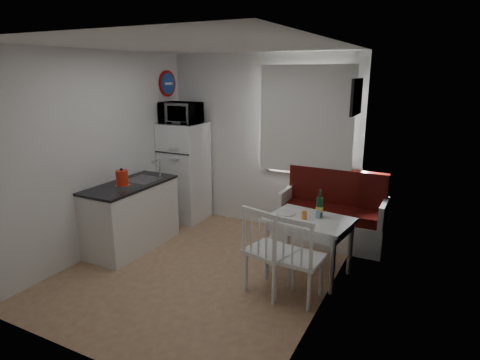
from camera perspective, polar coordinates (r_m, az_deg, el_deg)
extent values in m
cube|color=#9E7254|center=(5.02, -5.45, -12.57)|extent=(3.00, 3.50, 0.02)
cube|color=white|center=(4.45, -6.33, 18.52)|extent=(3.00, 3.50, 0.02)
cube|color=white|center=(6.08, 3.10, 5.39)|extent=(3.00, 0.02, 2.60)
cube|color=white|center=(3.29, -22.53, -4.35)|extent=(3.00, 0.02, 2.60)
cube|color=white|center=(5.51, -19.14, 3.53)|extent=(0.02, 3.50, 2.60)
cube|color=white|center=(3.98, 12.65, -0.26)|extent=(0.02, 3.50, 2.60)
cube|color=white|center=(5.76, 9.46, 7.93)|extent=(1.22, 0.06, 1.47)
cube|color=white|center=(5.69, 9.27, 8.35)|extent=(1.35, 0.02, 1.50)
cube|color=white|center=(5.64, -15.14, -5.09)|extent=(0.60, 1.30, 0.86)
cube|color=black|center=(5.50, -15.47, -0.64)|extent=(0.62, 1.32, 0.03)
cube|color=#99999E|center=(5.68, -13.61, -0.39)|extent=(0.40, 0.40, 0.10)
cylinder|color=silver|center=(5.67, -11.32, 1.60)|extent=(0.02, 0.02, 0.26)
cylinder|color=#1C47AA|center=(6.48, -10.22, 13.35)|extent=(0.03, 0.40, 0.40)
cube|color=black|center=(4.93, 16.19, 11.30)|extent=(0.04, 0.52, 0.42)
cube|color=white|center=(5.77, 12.77, -6.94)|extent=(1.43, 0.55, 0.40)
cube|color=#4F0F0B|center=(5.67, 12.93, -4.46)|extent=(1.37, 0.51, 0.13)
cube|color=#4F0F0B|center=(5.77, 13.63, -0.93)|extent=(1.37, 0.11, 0.51)
cube|color=white|center=(4.71, 9.88, -5.60)|extent=(1.01, 0.77, 0.04)
cube|color=white|center=(4.74, 9.84, -6.45)|extent=(0.91, 0.67, 0.11)
cylinder|color=white|center=(4.85, 9.69, -9.46)|extent=(0.06, 0.06, 0.66)
cube|color=white|center=(4.37, 4.31, -10.02)|extent=(0.56, 0.55, 0.04)
cube|color=white|center=(4.10, 3.30, -7.73)|extent=(0.44, 0.16, 0.49)
cube|color=white|center=(4.28, 8.46, -10.97)|extent=(0.48, 0.46, 0.04)
cube|color=white|center=(4.00, 7.70, -8.79)|extent=(0.43, 0.07, 0.47)
cube|color=white|center=(6.46, -7.86, 1.13)|extent=(0.62, 0.62, 1.56)
imported|color=white|center=(6.26, -8.44, 9.42)|extent=(0.59, 0.40, 0.32)
cylinder|color=red|center=(5.31, -16.42, 0.26)|extent=(0.18, 0.18, 0.24)
cylinder|color=orange|center=(4.66, 9.15, -4.96)|extent=(0.06, 0.06, 0.09)
cylinder|color=#8ABAEB|center=(4.72, 11.02, -4.82)|extent=(0.05, 0.05, 0.09)
cylinder|color=white|center=(4.81, 6.55, -4.69)|extent=(0.23, 0.23, 0.02)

